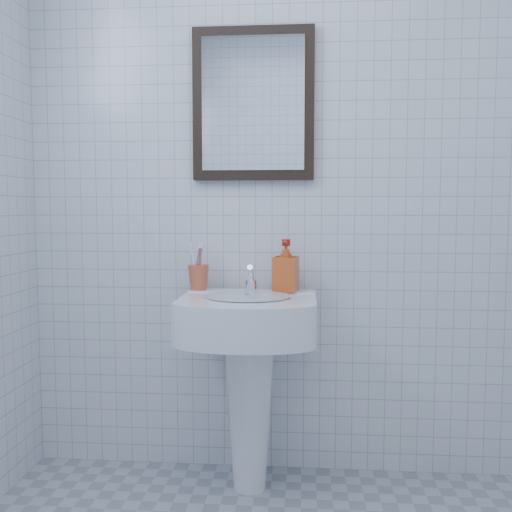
{
  "coord_description": "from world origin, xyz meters",
  "views": [
    {
      "loc": [
        0.06,
        -1.19,
        1.13
      ],
      "look_at": [
        -0.11,
        0.86,
        0.95
      ],
      "focal_mm": 40.0,
      "sensor_mm": 36.0,
      "label": 1
    }
  ],
  "objects": [
    {
      "name": "wall_back",
      "position": [
        0.0,
        1.2,
        1.25
      ],
      "size": [
        2.2,
        0.02,
        2.5
      ],
      "primitive_type": "cube",
      "color": "white",
      "rests_on": "ground"
    },
    {
      "name": "washbasin",
      "position": [
        -0.15,
        0.98,
        0.53
      ],
      "size": [
        0.52,
        0.38,
        0.8
      ],
      "color": "white",
      "rests_on": "ground"
    },
    {
      "name": "faucet",
      "position": [
        -0.15,
        1.08,
        0.83
      ],
      "size": [
        0.05,
        0.1,
        0.11
      ],
      "color": "white",
      "rests_on": "washbasin"
    },
    {
      "name": "toothbrush_cup",
      "position": [
        -0.37,
        1.1,
        0.84
      ],
      "size": [
        0.09,
        0.09,
        0.1
      ],
      "primitive_type": null,
      "rotation": [
        0.0,
        0.0,
        0.02
      ],
      "color": "#C95935",
      "rests_on": "washbasin"
    },
    {
      "name": "soap_dispenser",
      "position": [
        -0.01,
        1.1,
        0.89
      ],
      "size": [
        0.11,
        0.11,
        0.21
      ],
      "primitive_type": "imported",
      "rotation": [
        0.0,
        0.0,
        -0.19
      ],
      "color": "red",
      "rests_on": "washbasin"
    },
    {
      "name": "wall_mirror",
      "position": [
        -0.15,
        1.18,
        1.55
      ],
      "size": [
        0.5,
        0.04,
        0.62
      ],
      "color": "black",
      "rests_on": "wall_back"
    }
  ]
}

